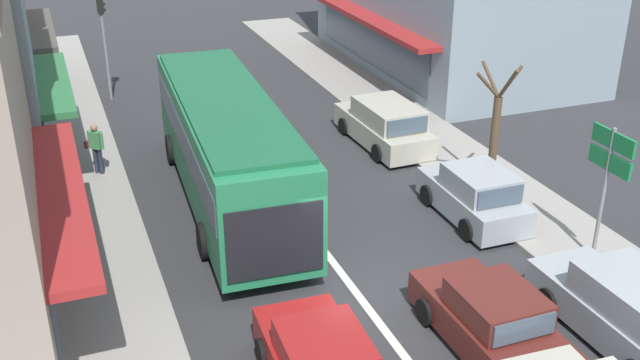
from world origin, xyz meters
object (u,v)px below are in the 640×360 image
(traffic_light_downstreet, at_px, (103,30))
(street_tree_right, at_px, (494,134))
(directional_road_sign, at_px, (609,163))
(sedan_adjacent_lane_lead, at_px, (493,323))
(parked_hatchback_kerb_second, at_px, (475,196))
(city_bus, at_px, (227,142))
(parked_wagon_kerb_third, at_px, (385,125))
(parked_wagon_kerb_front, at_px, (629,312))
(pedestrian_with_handbag_near, at_px, (96,146))

(traffic_light_downstreet, height_order, street_tree_right, traffic_light_downstreet)
(traffic_light_downstreet, distance_m, directional_road_sign, 19.99)
(sedan_adjacent_lane_lead, bearing_deg, traffic_light_downstreet, 105.83)
(sedan_adjacent_lane_lead, xyz_separation_m, parked_hatchback_kerb_second, (2.76, 5.24, 0.05))
(city_bus, height_order, street_tree_right, street_tree_right)
(city_bus, relative_size, parked_wagon_kerb_third, 2.41)
(parked_wagon_kerb_front, relative_size, street_tree_right, 1.11)
(parked_wagon_kerb_third, bearing_deg, city_bus, -158.80)
(parked_hatchback_kerb_second, height_order, pedestrian_with_handbag_near, pedestrian_with_handbag_near)
(city_bus, height_order, parked_wagon_kerb_front, city_bus)
(pedestrian_with_handbag_near, bearing_deg, sedan_adjacent_lane_lead, -60.25)
(traffic_light_downstreet, bearing_deg, street_tree_right, -53.94)
(parked_wagon_kerb_front, relative_size, parked_hatchback_kerb_second, 1.22)
(city_bus, relative_size, parked_wagon_kerb_front, 2.43)
(parked_wagon_kerb_third, bearing_deg, street_tree_right, -75.09)
(sedan_adjacent_lane_lead, relative_size, pedestrian_with_handbag_near, 2.59)
(city_bus, relative_size, parked_hatchback_kerb_second, 2.96)
(parked_hatchback_kerb_second, relative_size, traffic_light_downstreet, 0.88)
(city_bus, relative_size, street_tree_right, 2.69)
(parked_wagon_kerb_front, relative_size, parked_wagon_kerb_third, 0.99)
(city_bus, bearing_deg, traffic_light_downstreet, 101.36)
(city_bus, relative_size, pedestrian_with_handbag_near, 6.73)
(sedan_adjacent_lane_lead, relative_size, parked_hatchback_kerb_second, 1.14)
(parked_wagon_kerb_front, bearing_deg, sedan_adjacent_lane_lead, 164.52)
(traffic_light_downstreet, bearing_deg, sedan_adjacent_lane_lead, -74.17)
(city_bus, relative_size, traffic_light_downstreet, 2.61)
(directional_road_sign, bearing_deg, parked_wagon_kerb_third, 100.22)
(sedan_adjacent_lane_lead, relative_size, street_tree_right, 1.03)
(parked_wagon_kerb_front, distance_m, pedestrian_with_handbag_near, 15.86)
(sedan_adjacent_lane_lead, bearing_deg, parked_hatchback_kerb_second, 62.21)
(city_bus, bearing_deg, directional_road_sign, -40.33)
(traffic_light_downstreet, height_order, directional_road_sign, traffic_light_downstreet)
(directional_road_sign, bearing_deg, city_bus, 139.67)
(directional_road_sign, relative_size, street_tree_right, 0.88)
(traffic_light_downstreet, distance_m, street_tree_right, 16.23)
(parked_hatchback_kerb_second, bearing_deg, parked_wagon_kerb_front, -89.59)
(city_bus, xyz_separation_m, traffic_light_downstreet, (-2.17, 10.79, 0.97))
(parked_wagon_kerb_third, bearing_deg, sedan_adjacent_lane_lead, -103.97)
(traffic_light_downstreet, bearing_deg, parked_hatchback_kerb_second, -59.84)
(sedan_adjacent_lane_lead, height_order, pedestrian_with_handbag_near, pedestrian_with_handbag_near)
(parked_wagon_kerb_front, height_order, parked_hatchback_kerb_second, parked_wagon_kerb_front)
(pedestrian_with_handbag_near, bearing_deg, city_bus, -42.61)
(sedan_adjacent_lane_lead, height_order, street_tree_right, street_tree_right)
(parked_wagon_kerb_front, bearing_deg, pedestrian_with_handbag_near, 127.18)
(street_tree_right, xyz_separation_m, pedestrian_with_handbag_near, (-10.78, 5.45, -0.87))
(parked_hatchback_kerb_second, height_order, directional_road_sign, directional_road_sign)
(city_bus, height_order, parked_wagon_kerb_third, city_bus)
(sedan_adjacent_lane_lead, bearing_deg, directional_road_sign, 26.16)
(pedestrian_with_handbag_near, bearing_deg, traffic_light_downstreet, 80.78)
(city_bus, bearing_deg, parked_wagon_kerb_third, 21.20)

